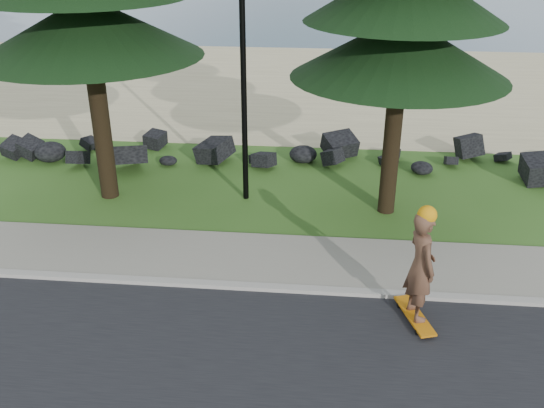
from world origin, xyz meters
name	(u,v)px	position (x,y,z in m)	size (l,w,h in m)	color
ground	(225,263)	(0.00, 0.00, 0.00)	(160.00, 160.00, 0.00)	#325D1D
kerb	(218,285)	(0.00, -0.90, 0.05)	(160.00, 0.20, 0.10)	#A8A297
sidewalk	(227,257)	(0.00, 0.20, 0.04)	(160.00, 2.00, 0.08)	gray
beach_sand	(282,84)	(0.00, 14.50, 0.01)	(160.00, 15.00, 0.01)	tan
seawall_boulders	(257,163)	(0.00, 5.60, 0.00)	(60.00, 2.40, 1.10)	black
lamp_post	(243,32)	(0.00, 3.20, 4.13)	(0.25, 0.14, 8.14)	black
skateboarder	(421,266)	(3.69, -1.62, 1.14)	(0.68, 1.25, 2.27)	#C9700B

